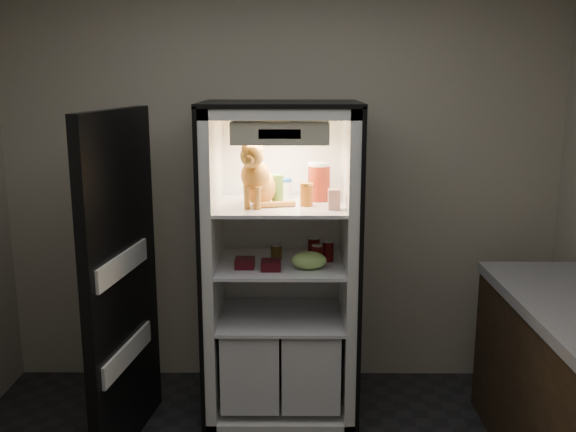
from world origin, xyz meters
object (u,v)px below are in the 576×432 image
mayo_tub (284,188)px  soda_can_c (317,255)px  salsa_jar (306,194)px  tabby_cat (258,180)px  pepper_jar (319,182)px  soda_can_b (328,251)px  cream_carton (334,199)px  grape_bag (309,260)px  parmesan_shaker (278,189)px  soda_can_a (314,249)px  condiment_jar (276,251)px  berry_box_right (271,265)px  berry_box_left (245,263)px  refrigerator (281,283)px

mayo_tub → soda_can_c: size_ratio=1.04×
mayo_tub → salsa_jar: 0.26m
tabby_cat → soda_can_c: bearing=9.9°
pepper_jar → soda_can_b: size_ratio=1.88×
cream_carton → soda_can_b: cream_carton is taller
salsa_jar → grape_bag: (0.02, -0.08, -0.37)m
parmesan_shaker → soda_can_a: (0.21, 0.06, -0.37)m
tabby_cat → parmesan_shaker: size_ratio=2.31×
condiment_jar → berry_box_right: (-0.03, -0.22, -0.02)m
condiment_jar → grape_bag: size_ratio=0.47×
pepper_jar → berry_box_left: bearing=-152.9°
cream_carton → condiment_jar: (-0.33, 0.21, -0.36)m
mayo_tub → soda_can_a: bearing=-32.4°
refrigerator → soda_can_a: bearing=0.5°
parmesan_shaker → grape_bag: (0.18, -0.14, -0.39)m
tabby_cat → pepper_jar: (0.35, 0.15, -0.03)m
mayo_tub → soda_can_a: mayo_tub is taller
refrigerator → cream_carton: refrigerator is taller
parmesan_shaker → grape_bag: 0.45m
berry_box_right → berry_box_left: bearing=165.2°
soda_can_b → berry_box_left: 0.50m
soda_can_b → grape_bag: soda_can_b is taller
berry_box_right → salsa_jar: bearing=26.2°
mayo_tub → salsa_jar: size_ratio=0.92×
salsa_jar → soda_can_a: (0.05, 0.11, -0.35)m
cream_carton → soda_can_a: size_ratio=0.84×
pepper_jar → cream_carton: size_ratio=2.01×
salsa_jar → grape_bag: 0.38m
parmesan_shaker → cream_carton: size_ratio=1.52×
grape_bag → cream_carton: bearing=-5.8°
condiment_jar → berry_box_left: condiment_jar is taller
mayo_tub → soda_can_b: size_ratio=1.02×
mayo_tub → salsa_jar: salsa_jar is taller
tabby_cat → soda_can_b: 0.60m
condiment_jar → berry_box_left: bearing=-135.0°
condiment_jar → salsa_jar: bearing=-33.9°
soda_can_a → grape_bag: size_ratio=0.67×
refrigerator → soda_can_b: refrigerator is taller
condiment_jar → soda_can_b: bearing=-6.8°
berry_box_left → condiment_jar: bearing=45.0°
tabby_cat → soda_can_c: tabby_cat is taller
soda_can_a → mayo_tub: bearing=147.6°
soda_can_b → soda_can_c: size_ratio=1.02×
soda_can_c → berry_box_right: size_ratio=1.06×
soda_can_b → condiment_jar: (-0.31, 0.04, -0.01)m
mayo_tub → grape_bag: bearing=-64.9°
parmesan_shaker → soda_can_c: parmesan_shaker is taller
salsa_jar → pepper_jar: (0.08, 0.16, 0.05)m
refrigerator → mayo_tub: size_ratio=15.35×
refrigerator → mayo_tub: (0.02, 0.11, 0.56)m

